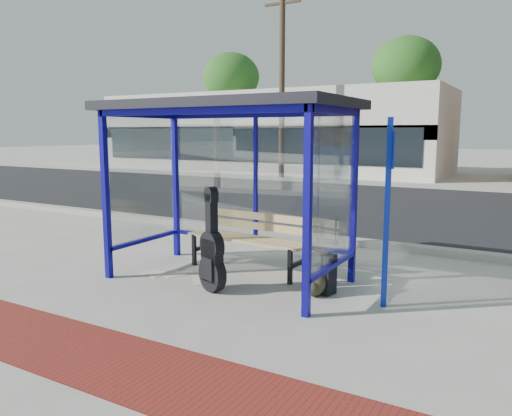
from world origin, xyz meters
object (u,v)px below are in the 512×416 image
Objects in this scene: guitar_bag at (212,256)px; bench at (250,236)px; suitcase at (322,273)px; backpack at (314,283)px.

bench is at bearing 117.36° from guitar_bag.
suitcase is at bearing 49.36° from guitar_bag.
bench is 1.48m from backpack.
bench reaches higher than backpack.
bench is 1.54× the size of guitar_bag.
guitar_bag is at bearing -141.61° from suitcase.
guitar_bag is at bearing -80.09° from bench.
backpack is (-0.04, -0.16, -0.09)m from suitcase.
suitcase is (1.33, -0.48, -0.26)m from bench.
bench is at bearing 171.85° from suitcase.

